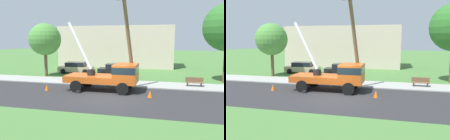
# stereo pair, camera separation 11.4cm
# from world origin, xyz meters

# --- Properties ---
(ground_plane) EXTENTS (120.00, 120.00, 0.00)m
(ground_plane) POSITION_xyz_m (0.00, 12.00, 0.00)
(ground_plane) COLOR #477538
(road_asphalt) EXTENTS (80.00, 7.69, 0.01)m
(road_asphalt) POSITION_xyz_m (0.00, 0.00, 0.00)
(road_asphalt) COLOR #2B2B2D
(road_asphalt) RESTS_ON ground
(sidewalk_strip) EXTENTS (80.00, 3.11, 0.10)m
(sidewalk_strip) POSITION_xyz_m (0.00, 5.40, 0.05)
(sidewalk_strip) COLOR #9E9E99
(sidewalk_strip) RESTS_ON ground
(utility_truck) EXTENTS (6.76, 3.20, 5.98)m
(utility_truck) POSITION_xyz_m (-0.39, 2.26, 1.41)
(utility_truck) COLOR #C65119
(utility_truck) RESTS_ON ground
(leaning_utility_pole) EXTENTS (1.45, 2.57, 8.86)m
(leaning_utility_pole) POSITION_xyz_m (0.94, 3.21, 4.55)
(leaning_utility_pole) COLOR brown
(leaning_utility_pole) RESTS_ON ground
(traffic_cone_ahead) EXTENTS (0.36, 0.36, 0.56)m
(traffic_cone_ahead) POSITION_xyz_m (3.06, 0.79, 0.28)
(traffic_cone_ahead) COLOR orange
(traffic_cone_ahead) RESTS_ON ground
(traffic_cone_behind) EXTENTS (0.36, 0.36, 0.56)m
(traffic_cone_behind) POSITION_xyz_m (-5.79, 1.02, 0.28)
(traffic_cone_behind) COLOR orange
(traffic_cone_behind) RESTS_ON ground
(traffic_cone_curbside) EXTENTS (0.36, 0.36, 0.56)m
(traffic_cone_curbside) POSITION_xyz_m (0.69, 3.64, 0.28)
(traffic_cone_curbside) COLOR orange
(traffic_cone_curbside) RESTS_ON ground
(parked_sedan_tan) EXTENTS (4.53, 2.24, 1.42)m
(parked_sedan_tan) POSITION_xyz_m (-7.24, 10.96, 0.71)
(parked_sedan_tan) COLOR tan
(parked_sedan_tan) RESTS_ON ground
(parked_sedan_black) EXTENTS (4.55, 2.29, 1.42)m
(parked_sedan_black) POSITION_xyz_m (-1.71, 10.38, 0.71)
(parked_sedan_black) COLOR black
(parked_sedan_black) RESTS_ON ground
(park_bench) EXTENTS (1.60, 0.45, 0.90)m
(park_bench) POSITION_xyz_m (6.76, 5.47, 0.46)
(park_bench) COLOR brown
(park_bench) RESTS_ON ground
(roadside_tree_near) EXTENTS (3.74, 3.74, 6.25)m
(roadside_tree_near) POSITION_xyz_m (-9.73, 7.79, 4.35)
(roadside_tree_near) COLOR brown
(roadside_tree_near) RESTS_ON ground
(lowrise_building_backdrop) EXTENTS (18.00, 6.00, 6.40)m
(lowrise_building_backdrop) POSITION_xyz_m (-3.78, 19.86, 3.20)
(lowrise_building_backdrop) COLOR beige
(lowrise_building_backdrop) RESTS_ON ground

